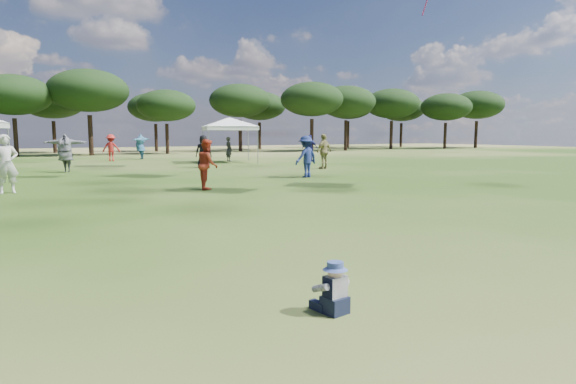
% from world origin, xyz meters
% --- Properties ---
extents(tree_line, '(108.78, 17.63, 7.77)m').
position_xyz_m(tree_line, '(2.39, 47.41, 5.42)').
color(tree_line, black).
rests_on(tree_line, ground).
extents(tent_right, '(6.62, 6.62, 3.30)m').
position_xyz_m(tent_right, '(9.97, 28.18, 2.88)').
color(tent_right, gray).
rests_on(tent_right, ground).
extents(toddler, '(0.40, 0.43, 0.56)m').
position_xyz_m(toddler, '(0.44, 2.10, 0.25)').
color(toddler, black).
rests_on(toddler, ground).
extents(festival_crowd, '(28.56, 23.14, 1.93)m').
position_xyz_m(festival_crowd, '(1.50, 25.06, 0.92)').
color(festival_crowd, navy).
rests_on(festival_crowd, ground).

